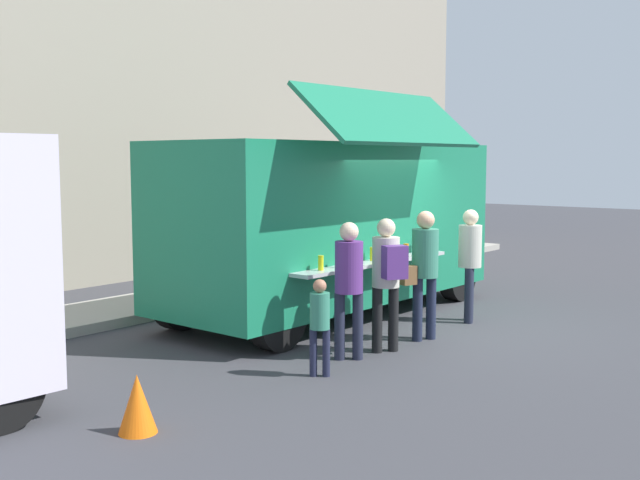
{
  "coord_description": "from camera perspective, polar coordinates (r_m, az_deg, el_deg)",
  "views": [
    {
      "loc": [
        -9.79,
        -5.7,
        2.51
      ],
      "look_at": [
        -0.88,
        1.42,
        1.3
      ],
      "focal_mm": 42.91,
      "sensor_mm": 36.0,
      "label": 1
    }
  ],
  "objects": [
    {
      "name": "traffic_cone_orange",
      "position": [
        7.36,
        -13.46,
        -11.79
      ],
      "size": [
        0.36,
        0.36,
        0.55
      ],
      "primitive_type": "cone",
      "color": "orange",
      "rests_on": "ground"
    },
    {
      "name": "ground_plane",
      "position": [
        11.6,
        8.27,
        -6.5
      ],
      "size": [
        60.0,
        60.0,
        0.0
      ],
      "primitive_type": "plane",
      "color": "#38383D"
    },
    {
      "name": "trash_bin",
      "position": [
        17.31,
        3.76,
        -0.75
      ],
      "size": [
        0.6,
        0.6,
        0.93
      ],
      "primitive_type": "cylinder",
      "color": "#2E603B",
      "rests_on": "ground"
    },
    {
      "name": "child_near_queue",
      "position": [
        8.84,
        -0.02,
        -5.88
      ],
      "size": [
        0.23,
        0.23,
        1.14
      ],
      "rotation": [
        0.0,
        0.0,
        0.62
      ],
      "color": "#1E223A",
      "rests_on": "ground"
    },
    {
      "name": "customer_extra_browsing",
      "position": [
        11.97,
        11.11,
        -1.11
      ],
      "size": [
        0.35,
        0.35,
        1.74
      ],
      "rotation": [
        0.0,
        0.0,
        2.02
      ],
      "color": "#1F2435",
      "rests_on": "ground"
    },
    {
      "name": "curb_strip",
      "position": [
        11.87,
        -21.59,
        -6.21
      ],
      "size": [
        28.0,
        1.6,
        0.15
      ],
      "primitive_type": "cube",
      "color": "#9E998E",
      "rests_on": "ground"
    },
    {
      "name": "food_truck_main",
      "position": [
        12.3,
        0.96,
        1.42
      ],
      "size": [
        6.14,
        3.28,
        3.5
      ],
      "rotation": [
        0.0,
        0.0,
        -0.02
      ],
      "color": "#197852",
      "rests_on": "ground"
    },
    {
      "name": "customer_rear_waiting",
      "position": [
        9.53,
        2.17,
        -2.85
      ],
      "size": [
        0.35,
        0.35,
        1.73
      ],
      "rotation": [
        0.0,
        0.0,
        0.72
      ],
      "color": "#1F2336",
      "rests_on": "ground"
    },
    {
      "name": "customer_mid_with_backpack",
      "position": [
        9.9,
        5.02,
        -2.32
      ],
      "size": [
        0.5,
        0.57,
        1.75
      ],
      "rotation": [
        0.0,
        0.0,
        1.01
      ],
      "color": "black",
      "rests_on": "ground"
    },
    {
      "name": "customer_front_ordering",
      "position": [
        10.64,
        7.76,
        -1.79
      ],
      "size": [
        0.58,
        0.4,
        1.8
      ],
      "rotation": [
        0.0,
        0.0,
        1.21
      ],
      "color": "#1D2339",
      "rests_on": "ground"
    }
  ]
}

